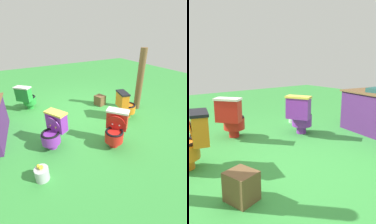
{
  "view_description": "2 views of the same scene",
  "coord_description": "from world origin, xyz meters",
  "views": [
    {
      "loc": [
        -3.46,
        1.61,
        2.13
      ],
      "look_at": [
        -0.61,
        -0.05,
        0.39
      ],
      "focal_mm": 25.46,
      "sensor_mm": 36.0,
      "label": 1
    },
    {
      "loc": [
        2.22,
        -1.78,
        1.35
      ],
      "look_at": [
        -0.76,
        0.52,
        0.5
      ],
      "focal_mm": 37.44,
      "sensor_mm": 36.0,
      "label": 2
    }
  ],
  "objects": [
    {
      "name": "toilet_green",
      "position": [
        1.15,
        1.14,
        0.37
      ],
      "size": [
        0.63,
        0.63,
        0.73
      ],
      "rotation": [
        0.0,
        0.0,
        3.93
      ],
      "color": "green",
      "rests_on": "ground"
    },
    {
      "name": "ground",
      "position": [
        0.0,
        0.0,
        0.0
      ],
      "size": [
        14.0,
        14.0,
        0.0
      ],
      "primitive_type": "plane",
      "color": "green"
    },
    {
      "name": "toilet_red",
      "position": [
        -1.41,
        -0.1,
        0.37
      ],
      "size": [
        0.62,
        0.64,
        0.73
      ],
      "rotation": [
        0.0,
        0.0,
        0.68
      ],
      "color": "red",
      "rests_on": "ground"
    },
    {
      "name": "wooden_post",
      "position": [
        -0.39,
        -1.68,
        0.85
      ],
      "size": [
        0.18,
        0.18,
        1.7
      ],
      "primitive_type": "cylinder",
      "color": "brown",
      "rests_on": "ground"
    },
    {
      "name": "toilet_orange",
      "position": [
        -0.65,
        -1.0,
        0.37
      ],
      "size": [
        0.52,
        0.58,
        0.73
      ],
      "rotation": [
        0.0,
        0.0,
        2.87
      ],
      "color": "orange",
      "rests_on": "ground"
    },
    {
      "name": "toilet_purple",
      "position": [
        -0.84,
        0.99,
        0.37
      ],
      "size": [
        0.59,
        0.62,
        0.73
      ],
      "rotation": [
        0.0,
        0.0,
        0.49
      ],
      "color": "purple",
      "rests_on": "ground"
    },
    {
      "name": "lemon_bucket",
      "position": [
        -1.54,
        1.43,
        0.12
      ],
      "size": [
        0.22,
        0.22,
        0.28
      ],
      "color": "#B7B7BF",
      "rests_on": "ground"
    },
    {
      "name": "small_crate",
      "position": [
        0.36,
        -0.85,
        0.15
      ],
      "size": [
        0.34,
        0.32,
        0.3
      ],
      "primitive_type": "cube",
      "rotation": [
        0.0,
        0.0,
        3.42
      ],
      "color": "brown",
      "rests_on": "ground"
    }
  ]
}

